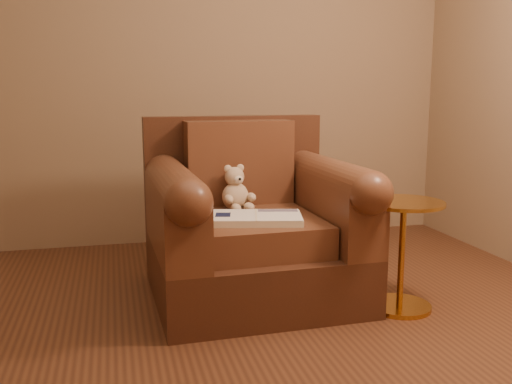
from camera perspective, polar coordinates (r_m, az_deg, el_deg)
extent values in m
plane|color=#58321E|center=(2.71, 0.48, -15.33)|extent=(4.00, 4.00, 0.00)
cube|color=#94795B|center=(4.41, -6.25, 12.52)|extent=(4.00, 0.02, 2.70)
cube|color=#452517|center=(3.28, -0.24, -7.73)|extent=(1.14, 1.09, 0.31)
cube|color=#452517|center=(3.62, -2.25, 2.13)|extent=(1.12, 0.14, 0.69)
cube|color=brown|center=(3.16, 0.03, -3.88)|extent=(0.67, 0.80, 0.17)
cube|color=brown|center=(3.47, -1.70, 2.99)|extent=(0.65, 0.20, 0.50)
cube|color=brown|center=(3.05, -8.08, -2.67)|extent=(0.25, 0.96, 0.36)
cube|color=brown|center=(3.29, 7.54, -1.73)|extent=(0.25, 0.96, 0.36)
cylinder|color=brown|center=(3.02, -8.16, 0.64)|extent=(0.25, 0.96, 0.22)
cylinder|color=brown|center=(3.26, 7.62, 1.34)|extent=(0.25, 0.96, 0.22)
ellipsoid|color=#CEB190|center=(3.31, -2.08, -0.44)|extent=(0.16, 0.14, 0.16)
sphere|color=#CEB190|center=(3.30, -2.16, 1.54)|extent=(0.11, 0.11, 0.11)
ellipsoid|color=#CEB190|center=(3.29, -2.84, 2.33)|extent=(0.05, 0.03, 0.05)
ellipsoid|color=#CEB190|center=(3.32, -1.58, 2.42)|extent=(0.05, 0.03, 0.05)
ellipsoid|color=beige|center=(3.26, -1.76, 1.24)|extent=(0.05, 0.04, 0.05)
sphere|color=black|center=(3.24, -1.62, 1.30)|extent=(0.02, 0.02, 0.02)
ellipsoid|color=#CEB190|center=(3.23, -2.75, -0.73)|extent=(0.05, 0.10, 0.05)
ellipsoid|color=#CEB190|center=(3.29, -0.47, -0.52)|extent=(0.05, 0.10, 0.05)
ellipsoid|color=#CEB190|center=(3.22, -2.04, -1.63)|extent=(0.06, 0.10, 0.05)
ellipsoid|color=#CEB190|center=(3.26, -0.70, -1.49)|extent=(0.06, 0.10, 0.05)
cube|color=beige|center=(3.01, 0.00, -2.66)|extent=(0.53, 0.39, 0.03)
cube|color=white|center=(3.00, -2.29, -2.32)|extent=(0.29, 0.33, 0.00)
cube|color=white|center=(3.01, 2.29, -2.31)|extent=(0.29, 0.33, 0.00)
cube|color=beige|center=(3.00, 0.00, -2.29)|extent=(0.08, 0.28, 0.00)
cube|color=#0F1638|center=(3.01, -3.32, -2.28)|extent=(0.10, 0.12, 0.00)
cube|color=slate|center=(3.11, 2.19, -1.86)|extent=(0.22, 0.11, 0.00)
cylinder|color=gold|center=(3.24, 14.13, -11.00)|extent=(0.34, 0.34, 0.03)
cylinder|color=gold|center=(3.15, 14.35, -6.18)|extent=(0.03, 0.03, 0.55)
cylinder|color=gold|center=(3.08, 14.59, -1.06)|extent=(0.42, 0.42, 0.02)
cylinder|color=gold|center=(3.08, 14.58, -1.31)|extent=(0.03, 0.03, 0.02)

